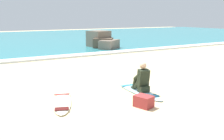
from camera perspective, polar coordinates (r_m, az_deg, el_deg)
ground_plane at (r=7.86m, az=3.21°, el=-5.95°), size 80.00×80.00×0.00m
sea at (r=28.56m, az=-22.34°, el=6.37°), size 80.00×28.00×0.10m
breaking_foam at (r=15.23m, az=-14.41°, el=2.71°), size 80.00×0.90×0.11m
surfboard_main at (r=8.31m, az=6.06°, el=-4.74°), size 0.58×2.36×0.08m
surfer_seated at (r=8.09m, az=6.81°, el=-2.27°), size 0.44×0.74×0.95m
surfboard_spare_near at (r=7.40m, az=-11.31°, el=-7.04°), size 1.22×2.18×0.08m
rock_outcrop_distant at (r=19.56m, az=-2.21°, el=6.44°), size 2.03×3.38×1.33m
beach_bag at (r=6.95m, az=7.19°, el=-7.07°), size 0.48×0.56×0.32m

